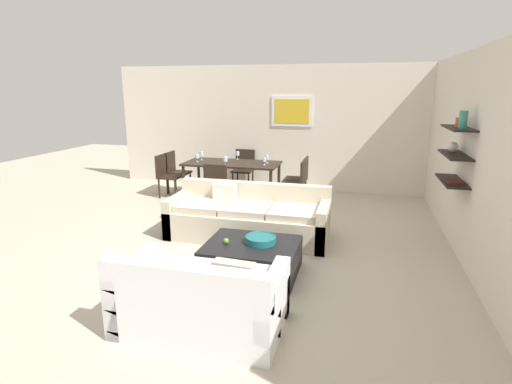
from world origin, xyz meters
name	(u,v)px	position (x,y,z in m)	size (l,w,h in m)	color
ground_plane	(237,244)	(0.00, 0.00, 0.00)	(18.00, 18.00, 0.00)	#BCB29E
back_wall_unit	(297,129)	(0.30, 3.53, 1.35)	(8.40, 0.09, 2.70)	silver
right_wall_shelf_unit	(467,154)	(3.03, 0.60, 1.35)	(0.34, 8.20, 2.70)	silver
sofa_beige	(248,219)	(0.08, 0.34, 0.29)	(2.39, 0.90, 0.78)	beige
loveseat_white	(201,300)	(0.32, -2.09, 0.29)	(1.51, 0.90, 0.78)	white
coffee_table	(252,258)	(0.46, -0.85, 0.19)	(1.11, 0.90, 0.38)	black
decorative_bowl	(261,239)	(0.56, -0.79, 0.43)	(0.38, 0.38, 0.09)	#19666B
apple_on_coffee_table	(226,241)	(0.16, -0.92, 0.42)	(0.07, 0.07, 0.07)	#669E2D
dining_table	(232,166)	(-0.84, 2.40, 0.68)	(1.91, 0.90, 0.75)	black
dining_chair_right_near	(297,180)	(0.52, 2.20, 0.50)	(0.44, 0.44, 0.88)	black
dining_chair_right_far	(300,176)	(0.52, 2.60, 0.50)	(0.44, 0.44, 0.88)	black
dining_chair_left_far	(175,169)	(-2.20, 2.60, 0.50)	(0.44, 0.44, 0.88)	black
dining_chair_left_near	(167,173)	(-2.20, 2.20, 0.50)	(0.44, 0.44, 0.88)	black
dining_chair_head	(244,167)	(-0.84, 3.26, 0.50)	(0.44, 0.44, 0.88)	black
dining_chair_foot	(218,184)	(-0.84, 1.55, 0.50)	(0.44, 0.44, 0.88)	black
wine_glass_head	(238,154)	(-0.84, 2.79, 0.87)	(0.08, 0.08, 0.17)	silver
wine_glass_left_far	(201,154)	(-1.54, 2.51, 0.88)	(0.08, 0.08, 0.18)	silver
wine_glass_foot	(226,159)	(-0.84, 2.01, 0.88)	(0.08, 0.08, 0.18)	silver
wine_glass_right_far	(267,157)	(-0.14, 2.51, 0.87)	(0.07, 0.07, 0.17)	silver
wine_glass_right_near	(264,160)	(-0.14, 2.29, 0.86)	(0.07, 0.07, 0.16)	silver
wine_glass_left_near	(197,157)	(-1.54, 2.29, 0.86)	(0.08, 0.08, 0.15)	silver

